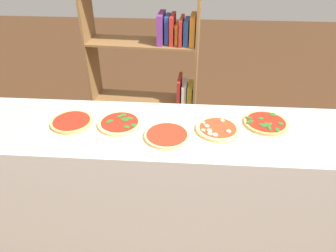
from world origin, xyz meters
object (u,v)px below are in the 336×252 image
Objects in this scene: pizza_plain_0 at (72,122)px; bookshelf at (157,79)px; pizza_spinach_4 at (266,123)px; pizza_mushroom_3 at (218,129)px; pizza_spinach_1 at (120,123)px; pizza_plain_2 at (167,135)px.

pizza_plain_0 is 0.15× the size of bookshelf.
pizza_mushroom_3 is at bearing -163.03° from pizza_spinach_4.
pizza_spinach_4 is 0.16× the size of bookshelf.
bookshelf is at bearing 68.71° from pizza_plain_0.
pizza_spinach_1 is 0.58m from pizza_mushroom_3.
pizza_spinach_1 reaches higher than pizza_plain_0.
bookshelf reaches higher than pizza_plain_2.
pizza_plain_2 is at bearing -9.81° from pizza_plain_0.
pizza_plain_2 is at bearing -81.45° from bookshelf.
pizza_plain_2 is at bearing -163.27° from pizza_spinach_4.
bookshelf reaches higher than pizza_spinach_1.
pizza_mushroom_3 reaches higher than pizza_spinach_4.
bookshelf is at bearing 83.59° from pizza_spinach_1.
pizza_spinach_4 is (0.29, 0.09, -0.00)m from pizza_mushroom_3.
pizza_spinach_4 reaches higher than pizza_plain_0.
pizza_plain_0 is 0.95× the size of pizza_spinach_1.
pizza_plain_2 is 0.30m from pizza_mushroom_3.
pizza_mushroom_3 is at bearing -2.18° from pizza_spinach_1.
bookshelf is (-0.17, 1.15, -0.19)m from pizza_plain_2.
pizza_plain_0 is 0.95× the size of pizza_spinach_4.
pizza_mushroom_3 is 0.15× the size of bookshelf.
bookshelf is (-0.75, 0.97, -0.19)m from pizza_spinach_4.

